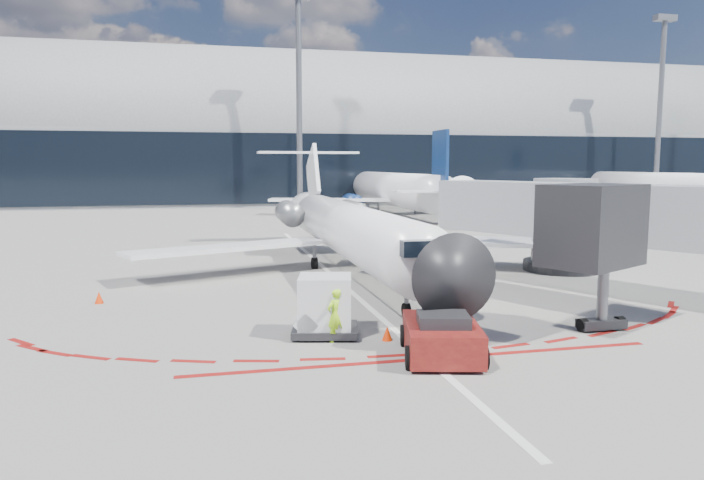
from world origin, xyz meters
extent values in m
plane|color=slate|center=(0.00, 0.00, 0.00)|extent=(260.00, 260.00, 0.00)
cube|color=silver|center=(0.00, 2.00, 0.01)|extent=(0.25, 40.00, 0.01)
cube|color=maroon|center=(0.00, -11.50, 0.01)|extent=(14.00, 0.25, 0.01)
cube|color=gray|center=(0.00, 65.00, 5.00)|extent=(150.00, 24.00, 10.00)
cylinder|color=gray|center=(0.00, 65.00, 10.00)|extent=(150.00, 24.00, 24.00)
cube|color=black|center=(0.00, 52.95, 5.00)|extent=(150.00, 0.20, 9.00)
cube|color=gray|center=(9.00, -4.50, 3.60)|extent=(8.22, 12.61, 2.30)
cube|color=black|center=(5.95, -10.24, 3.60)|extent=(3.86, 3.44, 2.60)
cylinder|color=slate|center=(6.75, -9.84, 1.20)|extent=(0.36, 0.36, 2.40)
cube|color=black|center=(6.75, -9.84, 0.22)|extent=(1.60, 0.60, 0.30)
cylinder|color=gray|center=(12.05, 1.24, 2.40)|extent=(3.20, 3.20, 4.80)
cylinder|color=black|center=(12.05, 1.24, 0.25)|extent=(4.00, 4.00, 0.50)
cylinder|color=slate|center=(5.00, 48.00, 12.50)|extent=(0.70, 0.70, 25.00)
cylinder|color=slate|center=(55.00, 48.00, 12.50)|extent=(0.70, 0.70, 25.00)
cylinder|color=white|center=(0.90, 2.18, 2.28)|extent=(2.61, 21.30, 2.61)
cone|color=black|center=(0.90, -9.82, 2.28)|extent=(2.61, 2.71, 2.61)
cone|color=white|center=(0.90, 14.58, 2.28)|extent=(2.61, 3.49, 2.61)
cube|color=black|center=(0.90, -8.27, 2.81)|extent=(1.65, 1.36, 0.53)
cube|color=white|center=(-5.10, 3.64, 1.40)|extent=(10.37, 6.15, 0.30)
cube|color=white|center=(6.91, 3.64, 1.40)|extent=(10.37, 6.15, 0.30)
cube|color=white|center=(0.90, 13.61, 4.60)|extent=(0.24, 4.54, 4.62)
cube|color=white|center=(0.90, 15.64, 6.34)|extent=(6.97, 1.55, 0.15)
cylinder|color=slate|center=(-1.08, 10.70, 2.52)|extent=(1.45, 3.29, 1.45)
cylinder|color=slate|center=(2.89, 10.70, 2.52)|extent=(1.45, 3.29, 1.45)
cylinder|color=black|center=(0.90, -6.72, 0.27)|extent=(0.21, 0.54, 0.54)
cylinder|color=black|center=(-0.55, 4.60, 0.31)|extent=(0.29, 0.62, 0.62)
cylinder|color=black|center=(2.36, 4.60, 0.31)|extent=(0.29, 0.62, 0.62)
cylinder|color=slate|center=(0.90, -6.72, 0.53)|extent=(0.17, 0.17, 1.07)
cube|color=#560C0E|center=(0.45, -11.40, 0.56)|extent=(2.76, 3.65, 0.92)
cube|color=black|center=(0.38, -11.69, 1.17)|extent=(1.68, 1.53, 0.36)
cylinder|color=slate|center=(0.99, -9.22, 0.36)|extent=(0.74, 2.59, 0.10)
cylinder|color=black|center=(-0.75, -12.25, 0.33)|extent=(0.43, 0.70, 0.65)
cylinder|color=black|center=(1.12, -12.72, 0.33)|extent=(0.43, 0.70, 0.65)
cylinder|color=black|center=(-0.21, -10.08, 0.33)|extent=(0.43, 0.70, 0.65)
cylinder|color=black|center=(1.66, -10.54, 0.33)|extent=(0.43, 0.70, 0.65)
imported|color=#A5F419|center=(-2.22, -9.19, 0.85)|extent=(0.74, 0.66, 1.69)
cube|color=black|center=(-2.40, -8.41, 0.19)|extent=(2.43, 2.19, 0.23)
cube|color=silver|center=(-2.40, -8.41, 1.13)|extent=(1.98, 1.90, 1.67)
cylinder|color=black|center=(-3.36, -8.89, 0.10)|extent=(0.15, 0.23, 0.21)
cylinder|color=black|center=(-1.73, -9.25, 0.10)|extent=(0.15, 0.23, 0.21)
cylinder|color=black|center=(-3.06, -7.56, 0.10)|extent=(0.15, 0.23, 0.21)
cylinder|color=black|center=(-1.43, -7.93, 0.10)|extent=(0.15, 0.23, 0.21)
cone|color=red|center=(-10.35, -1.71, 0.24)|extent=(0.35, 0.35, 0.48)
cone|color=red|center=(-0.59, -9.40, 0.23)|extent=(0.33, 0.33, 0.46)
camera|label=1|loc=(-6.01, -27.94, 5.53)|focal=32.00mm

